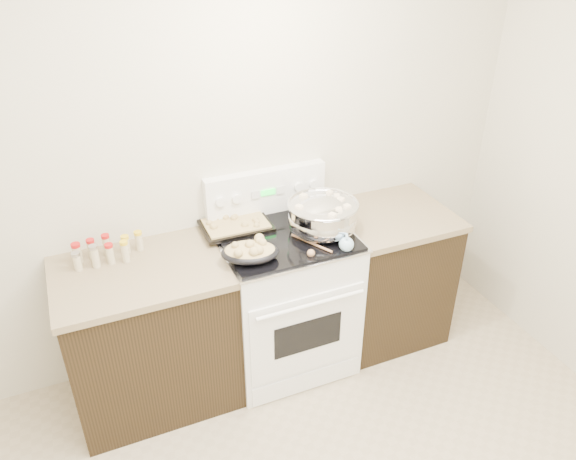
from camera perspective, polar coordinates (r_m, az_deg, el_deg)
room_shell at (r=1.63m, az=7.60°, el=-3.80°), size 4.10×3.60×2.75m
counter_left at (r=3.36m, az=-13.76°, el=-10.29°), size 0.93×0.67×0.92m
counter_right at (r=3.81m, az=9.83°, el=-4.35°), size 0.73×0.67×0.92m
kitchen_range at (r=3.50m, az=-0.35°, el=-6.78°), size 0.78×0.73×1.22m
mixing_bowl at (r=3.23m, az=3.54°, el=1.35°), size 0.51×0.51×0.24m
roasting_pan at (r=3.01m, az=-3.86°, el=-2.16°), size 0.37×0.31×0.11m
baking_sheet at (r=3.32m, az=-5.33°, el=0.56°), size 0.41×0.29×0.06m
wooden_spoon at (r=3.09m, az=2.37°, el=-1.96°), size 0.14×0.26×0.04m
blue_ladle at (r=3.11m, az=5.95°, el=-1.30°), size 0.16×0.26×0.10m
spice_jars at (r=3.18m, az=-18.13°, el=-1.98°), size 0.38×0.15×0.13m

